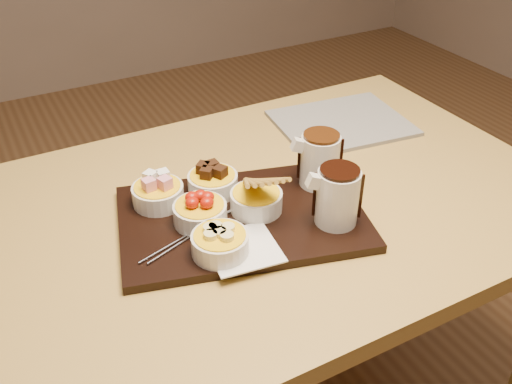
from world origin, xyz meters
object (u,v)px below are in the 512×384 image
dining_table (270,235)px  bowl_strawberries (200,214)px  pitcher_milk_chocolate (320,161)px  newspaper (341,123)px  serving_board (242,218)px  pitcher_dark_chocolate (337,197)px

dining_table → bowl_strawberries: bearing=-169.5°
pitcher_milk_chocolate → newspaper: (0.21, 0.22, -0.07)m
serving_board → pitcher_dark_chocolate: pitcher_dark_chocolate is taller
dining_table → serving_board: 0.15m
serving_board → pitcher_dark_chocolate: size_ratio=4.26×
serving_board → newspaper: 0.47m
pitcher_dark_chocolate → pitcher_milk_chocolate: 0.13m
pitcher_dark_chocolate → newspaper: pitcher_dark_chocolate is taller
pitcher_milk_chocolate → newspaper: 0.31m
pitcher_dark_chocolate → newspaper: size_ratio=0.34×
serving_board → newspaper: bearing=45.8°
serving_board → pitcher_dark_chocolate: (0.14, -0.10, 0.06)m
dining_table → serving_board: bearing=-152.2°
pitcher_milk_chocolate → pitcher_dark_chocolate: bearing=-94.4°
serving_board → newspaper: (0.40, 0.24, -0.00)m
bowl_strawberries → newspaper: 0.53m
bowl_strawberries → pitcher_milk_chocolate: 0.27m
dining_table → pitcher_dark_chocolate: size_ratio=11.12×
pitcher_dark_chocolate → newspaper: 0.43m
pitcher_dark_chocolate → newspaper: (0.26, 0.34, -0.07)m
newspaper → pitcher_milk_chocolate: bearing=-127.9°
pitcher_dark_chocolate → pitcher_milk_chocolate: same height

